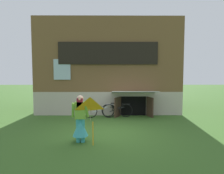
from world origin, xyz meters
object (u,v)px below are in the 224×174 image
Objects in this scene: bicycle_black at (117,110)px; person at (80,123)px; kite at (90,108)px; bicycle_silver at (100,111)px.

person is at bearing -108.34° from bicycle_black.
person is 3.98m from bicycle_black.
bicycle_black is (1.35, 3.73, -0.31)m from person.
kite is 0.93× the size of bicycle_black.
bicycle_silver is (0.45, 3.54, -0.30)m from person.
bicycle_black is at bearing 89.39° from person.
bicycle_black is at bearing 8.94° from bicycle_silver.
kite is 4.38m from bicycle_black.
bicycle_silver reaches higher than bicycle_black.
bicycle_black is at bearing 76.98° from kite.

